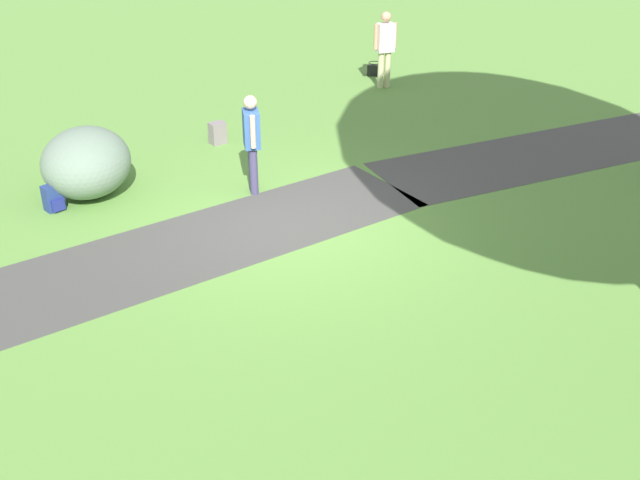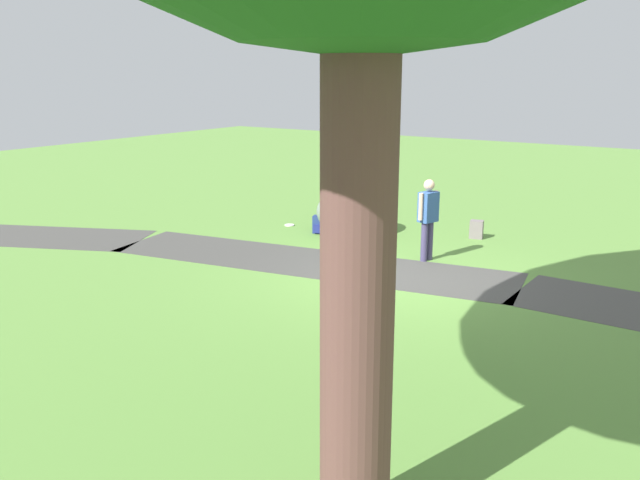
% 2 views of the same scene
% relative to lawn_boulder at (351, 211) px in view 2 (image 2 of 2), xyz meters
% --- Properties ---
extents(ground_plane, '(48.00, 48.00, 0.00)m').
position_rel_lawn_boulder_xyz_m(ground_plane, '(-2.44, 2.42, -0.53)').
color(ground_plane, '#60903F').
extents(footpath_segment_mid, '(8.20, 3.18, 0.01)m').
position_rel_lawn_boulder_xyz_m(footpath_segment_mid, '(-0.50, 2.45, -0.52)').
color(footpath_segment_mid, '#474642').
rests_on(footpath_segment_mid, ground).
extents(lawn_boulder, '(1.85, 2.01, 1.05)m').
position_rel_lawn_boulder_xyz_m(lawn_boulder, '(0.00, 0.00, 0.00)').
color(lawn_boulder, slate).
rests_on(lawn_boulder, ground).
extents(man_near_boulder, '(0.33, 0.50, 1.58)m').
position_rel_lawn_boulder_xyz_m(man_near_boulder, '(-2.36, 1.08, 0.38)').
color(man_near_boulder, '#453E65').
rests_on(man_near_boulder, ground).
extents(backpack_by_boulder, '(0.33, 0.32, 0.40)m').
position_rel_lawn_boulder_xyz_m(backpack_by_boulder, '(0.61, 0.37, -0.33)').
color(backpack_by_boulder, navy).
rests_on(backpack_by_boulder, ground).
extents(spare_backpack_on_lawn, '(0.32, 0.30, 0.40)m').
position_rel_lawn_boulder_xyz_m(spare_backpack_on_lawn, '(-2.53, -1.14, -0.33)').
color(spare_backpack_on_lawn, gray).
rests_on(spare_backpack_on_lawn, ground).
extents(frisbee_on_grass, '(0.23, 0.23, 0.02)m').
position_rel_lawn_boulder_xyz_m(frisbee_on_grass, '(1.62, 0.13, -0.52)').
color(frisbee_on_grass, white).
rests_on(frisbee_on_grass, ground).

